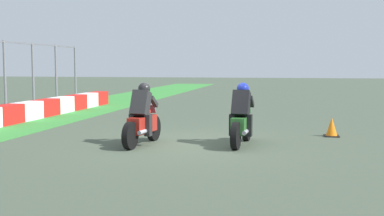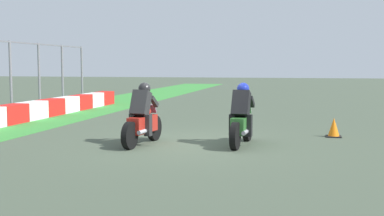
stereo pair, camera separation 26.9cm
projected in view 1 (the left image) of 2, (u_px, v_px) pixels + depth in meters
name	position (u px, v px, depth m)	size (l,w,h in m)	color
ground_plane	(189.00, 144.00, 11.92)	(120.00, 120.00, 0.00)	#434F3E
rider_lane_a	(242.00, 119.00, 11.71)	(2.04, 0.56, 1.51)	black
rider_lane_b	(142.00, 119.00, 11.75)	(2.04, 0.58, 1.51)	black
traffic_cone	(332.00, 128.00, 13.14)	(0.40, 0.40, 0.52)	black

